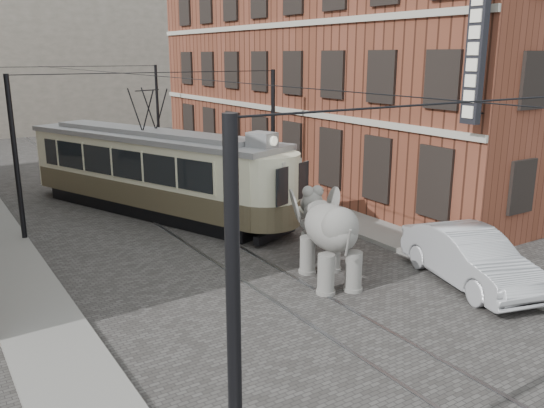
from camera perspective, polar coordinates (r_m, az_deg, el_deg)
ground at (r=18.96m, az=-3.39°, el=-5.71°), size 120.00×120.00×0.00m
tram_rails at (r=18.96m, az=-3.39°, el=-5.68°), size 1.54×80.00×0.02m
sidewalk_right at (r=22.31m, az=10.20°, el=-2.55°), size 2.00×60.00×0.15m
sidewalk_left at (r=17.01m, az=-23.14°, el=-9.15°), size 2.00×60.00×0.15m
brick_building at (r=31.42m, az=6.25°, el=13.53°), size 8.00×26.00×12.00m
distant_block at (r=56.22m, az=-24.47°, el=13.86°), size 28.00×10.00×14.00m
catenary at (r=22.50m, az=-10.21°, el=5.25°), size 11.00×30.20×6.00m
tram at (r=24.55m, az=-12.09°, el=5.07°), size 7.38×13.35×5.26m
elephant at (r=16.94m, az=5.87°, el=-3.60°), size 3.55×4.79×2.62m
parked_car at (r=17.84m, az=19.22°, el=-5.06°), size 3.03×5.31×1.65m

